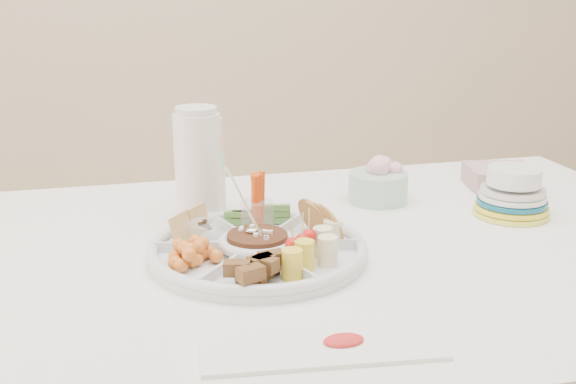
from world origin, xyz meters
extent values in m
cylinder|color=silver|center=(-0.14, -0.02, 0.78)|extent=(0.45, 0.45, 0.04)
cylinder|color=#482B1A|center=(-0.14, -0.02, 0.79)|extent=(0.13, 0.13, 0.04)
cylinder|color=silver|center=(-0.19, 0.26, 0.86)|extent=(0.07, 0.07, 0.19)
cylinder|color=white|center=(-0.21, 0.19, 0.88)|extent=(0.09, 0.09, 0.24)
cylinder|color=#A3B1AA|center=(0.18, 0.24, 0.81)|extent=(0.14, 0.14, 0.10)
cube|color=#BD9497|center=(0.50, 0.27, 0.78)|extent=(0.17, 0.15, 0.05)
cylinder|color=gold|center=(0.42, 0.08, 0.81)|extent=(0.17, 0.17, 0.10)
cube|color=white|center=(-0.12, -0.36, 0.76)|extent=(0.34, 0.14, 0.01)
camera|label=1|loc=(-0.37, -1.19, 1.24)|focal=45.00mm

